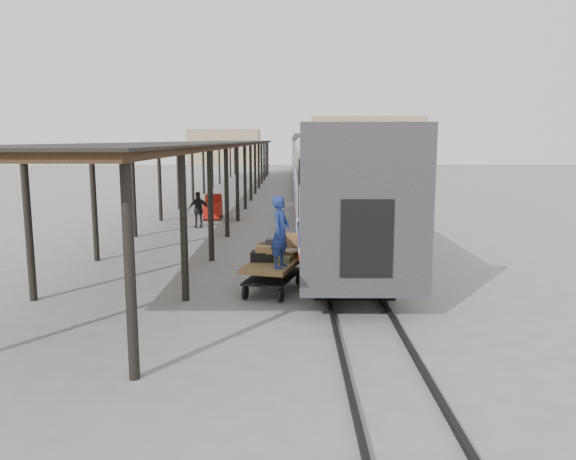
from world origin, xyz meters
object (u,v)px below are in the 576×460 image
(porter, at_px, (281,232))
(pedestrian, at_px, (199,210))
(luggage_tug, at_px, (213,208))
(baggage_cart, at_px, (273,269))

(porter, height_order, pedestrian, porter)
(pedestrian, bearing_deg, luggage_tug, -115.92)
(baggage_cart, distance_m, luggage_tug, 15.17)
(luggage_tug, relative_size, pedestrian, 0.85)
(baggage_cart, distance_m, porter, 1.37)
(baggage_cart, relative_size, luggage_tug, 1.76)
(porter, bearing_deg, baggage_cart, 40.11)
(pedestrian, bearing_deg, baggage_cart, 88.16)
(luggage_tug, height_order, porter, porter)
(baggage_cart, distance_m, pedestrian, 12.32)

